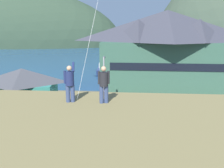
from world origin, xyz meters
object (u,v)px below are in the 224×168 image
harbor_lodge (166,47)px  storage_shed_near_lot (24,93)px  wharf_dock (120,70)px  parked_car_front_row_end (199,113)px  parked_car_front_row_red (143,141)px  person_kite_flyer (70,82)px  parked_car_mid_row_near (146,112)px  parking_light_pole (104,78)px  moored_boat_wharfside (104,69)px  parked_car_mid_row_center (87,133)px  person_companion (104,83)px  parked_car_back_row_right (18,133)px

harbor_lodge → storage_shed_near_lot: harbor_lodge is taller
wharf_dock → parked_car_front_row_end: 30.64m
parked_car_front_row_red → person_kite_flyer: person_kite_flyer is taller
parked_car_mid_row_near → parking_light_pole: size_ratio=0.69×
moored_boat_wharfside → parked_car_mid_row_near: size_ratio=1.90×
harbor_lodge → parked_car_mid_row_center: size_ratio=5.11×
parked_car_front_row_end → person_companion: bearing=-123.4°
parked_car_mid_row_near → parked_car_front_row_red: bearing=-95.8°
storage_shed_near_lot → parked_car_mid_row_near: size_ratio=1.77×
harbor_lodge → parking_light_pole: (-8.81, -11.18, -2.90)m
parked_car_front_row_red → parked_car_mid_row_near: (0.67, 6.51, 0.00)m
harbor_lodge → parked_car_front_row_red: size_ratio=5.02×
wharf_dock → parked_car_front_row_end: size_ratio=3.46×
parked_car_back_row_right → person_kite_flyer: person_kite_flyer is taller
parked_car_back_row_right → moored_boat_wharfside: bearing=84.5°
parking_light_pole → wharf_dock: bearing=88.0°
harbor_lodge → parking_light_pole: bearing=-128.2°
parked_car_front_row_red → parked_car_mid_row_near: same height
parked_car_front_row_end → parked_car_mid_row_center: same height
storage_shed_near_lot → parked_car_front_row_end: bearing=1.1°
storage_shed_near_lot → person_kite_flyer: person_kite_flyer is taller
wharf_dock → parked_car_back_row_right: parked_car_back_row_right is taller
person_companion → storage_shed_near_lot: bearing=128.8°
harbor_lodge → parked_car_mid_row_near: size_ratio=5.09×
storage_shed_near_lot → parked_car_mid_row_center: bearing=-33.9°
parked_car_front_row_red → parked_car_back_row_right: size_ratio=0.99×
moored_boat_wharfside → parked_car_mid_row_near: moored_boat_wharfside is taller
wharf_dock → parked_car_front_row_red: parked_car_front_row_red is taller
harbor_lodge → parked_car_front_row_red: bearing=-102.0°
parked_car_mid_row_near → moored_boat_wharfside: bearing=105.2°
parked_car_mid_row_near → parked_car_back_row_right: (-10.86, -5.94, 0.00)m
storage_shed_near_lot → parked_car_front_row_end: (18.24, 0.36, -1.77)m
parked_car_mid_row_center → parked_car_back_row_right: bearing=-174.1°
moored_boat_wharfside → parked_car_back_row_right: bearing=-95.5°
parked_car_mid_row_center → person_kite_flyer: bearing=-84.4°
storage_shed_near_lot → moored_boat_wharfside: 28.71m
harbor_lodge → parking_light_pole: harbor_lodge is taller
storage_shed_near_lot → person_kite_flyer: size_ratio=4.03×
parked_car_front_row_red → parked_car_front_row_end: bearing=47.3°
wharf_dock → parking_light_pole: size_ratio=2.44×
moored_boat_wharfside → parked_car_front_row_end: bearing=-64.9°
parked_car_mid_row_near → person_companion: size_ratio=2.43×
parked_car_back_row_right → person_kite_flyer: bearing=-46.2°
parked_car_front_row_end → person_kite_flyer: size_ratio=2.32×
parked_car_front_row_red → parked_car_mid_row_near: 6.54m
harbor_lodge → moored_boat_wharfside: 18.06m
moored_boat_wharfside → storage_shed_near_lot: bearing=-100.5°
parked_car_front_row_end → person_kite_flyer: (-9.96, -12.64, 5.95)m
parking_light_pole → person_kite_flyer: 17.01m
harbor_lodge → person_kite_flyer: (-8.53, -27.87, 0.43)m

